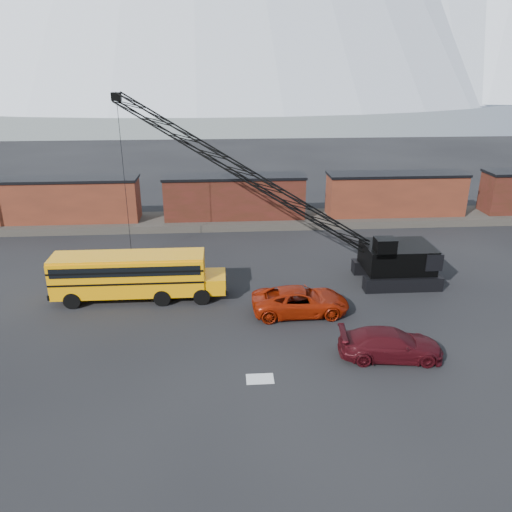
# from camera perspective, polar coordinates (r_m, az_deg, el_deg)

# --- Properties ---
(ground) EXTENTS (160.00, 160.00, 0.00)m
(ground) POSITION_cam_1_polar(r_m,az_deg,el_deg) (29.44, -1.13, -9.43)
(ground) COLOR black
(ground) RESTS_ON ground
(gravel_berm) EXTENTS (120.00, 5.00, 0.70)m
(gravel_berm) POSITION_cam_1_polar(r_m,az_deg,el_deg) (49.52, -2.42, 4.07)
(gravel_berm) COLOR #47413A
(gravel_berm) RESTS_ON ground
(boxcar_west_near) EXTENTS (13.70, 3.10, 4.17)m
(boxcar_west_near) POSITION_cam_1_polar(r_m,az_deg,el_deg) (51.04, -20.83, 6.03)
(boxcar_west_near) COLOR #4E2216
(boxcar_west_near) RESTS_ON gravel_berm
(boxcar_mid) EXTENTS (13.70, 3.10, 4.17)m
(boxcar_mid) POSITION_cam_1_polar(r_m,az_deg,el_deg) (48.85, -2.47, 6.77)
(boxcar_mid) COLOR #4C1A15
(boxcar_mid) RESTS_ON gravel_berm
(boxcar_east_near) EXTENTS (13.70, 3.10, 4.17)m
(boxcar_east_near) POSITION_cam_1_polar(r_m,az_deg,el_deg) (51.77, 15.66, 6.84)
(boxcar_east_near) COLOR #4E2216
(boxcar_east_near) RESTS_ON gravel_berm
(snow_patch) EXTENTS (1.40, 0.90, 0.02)m
(snow_patch) POSITION_cam_1_polar(r_m,az_deg,el_deg) (26.12, 0.46, -13.86)
(snow_patch) COLOR silver
(snow_patch) RESTS_ON ground
(school_bus) EXTENTS (11.65, 2.65, 3.19)m
(school_bus) POSITION_cam_1_polar(r_m,az_deg,el_deg) (34.29, -13.70, -2.05)
(school_bus) COLOR orange
(school_bus) RESTS_ON ground
(red_pickup) EXTENTS (6.23, 2.99, 1.71)m
(red_pickup) POSITION_cam_1_polar(r_m,az_deg,el_deg) (31.96, 5.09, -5.13)
(red_pickup) COLOR maroon
(red_pickup) RESTS_ON ground
(maroon_suv) EXTENTS (5.77, 2.79, 1.62)m
(maroon_suv) POSITION_cam_1_polar(r_m,az_deg,el_deg) (28.32, 15.13, -9.70)
(maroon_suv) COLOR #3E0B11
(maroon_suv) RESTS_ON ground
(crawler_crane) EXTENTS (23.29, 8.54, 13.16)m
(crawler_crane) POSITION_cam_1_polar(r_m,az_deg,el_deg) (36.60, -1.12, 9.32)
(crawler_crane) COLOR black
(crawler_crane) RESTS_ON ground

